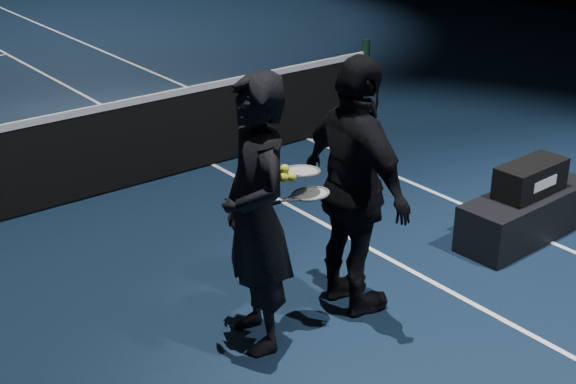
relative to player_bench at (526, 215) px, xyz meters
name	(u,v)px	position (x,y,z in m)	size (l,w,h in m)	color
net_post_right	(364,83)	(1.01, 3.25, 0.33)	(0.10, 0.10, 1.10)	black
player_bench	(526,215)	(0.00, 0.00, 0.00)	(1.45, 0.48, 0.44)	black
racket_bag	(531,178)	(0.00, 0.00, 0.36)	(0.73, 0.31, 0.29)	black
bag_signature	(546,184)	(0.00, -0.16, 0.36)	(0.34, 0.00, 0.10)	white
player_a	(256,216)	(-2.89, 0.16, 0.78)	(0.73, 0.48, 1.99)	black
player_b	(355,189)	(-2.05, 0.08, 0.78)	(1.17, 0.49, 1.99)	black
racket_lower	(311,194)	(-2.44, 0.12, 0.83)	(0.68, 0.22, 0.03)	black
racket_upper	(302,171)	(-2.49, 0.16, 1.00)	(0.68, 0.22, 0.03)	black
tennis_balls	(287,175)	(-2.64, 0.14, 1.02)	(0.12, 0.10, 0.12)	#CFEC32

